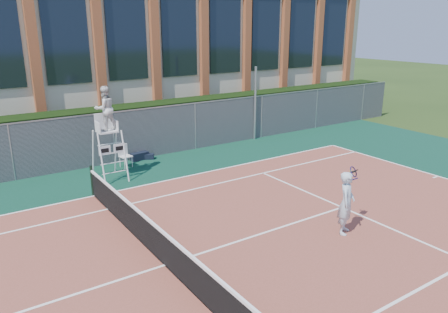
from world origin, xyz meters
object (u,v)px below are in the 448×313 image
steel_pole (255,104)px  umpire_chair (105,111)px  tennis_player (346,203)px  plastic_chair (124,154)px

steel_pole → umpire_chair: (-8.35, -1.65, 0.77)m
umpire_chair → tennis_player: bearing=-64.6°
steel_pole → umpire_chair: size_ratio=1.03×
plastic_chair → tennis_player: tennis_player is taller
plastic_chair → tennis_player: 9.77m
steel_pole → tennis_player: 10.92m
umpire_chair → plastic_chair: umpire_chair is taller
umpire_chair → plastic_chair: bearing=45.3°
tennis_player → steel_pole: bearing=66.0°
plastic_chair → umpire_chair: bearing=-134.7°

